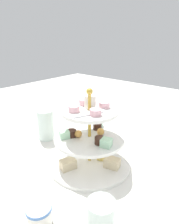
# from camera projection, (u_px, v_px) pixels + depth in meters

# --- Properties ---
(ground_plane) EXTENTS (2.40, 2.40, 0.00)m
(ground_plane) POSITION_uv_depth(u_px,v_px,m) (90.00, 163.00, 0.68)
(ground_plane) COLOR silver
(tiered_serving_stand) EXTENTS (0.28, 0.28, 0.26)m
(tiered_serving_stand) POSITION_uv_depth(u_px,v_px,m) (90.00, 142.00, 0.66)
(tiered_serving_stand) COLOR white
(tiered_serving_stand) RESTS_ON ground_plane
(water_glass_tall_right) EXTENTS (0.07, 0.07, 0.12)m
(water_glass_tall_right) POSITION_uv_depth(u_px,v_px,m) (46.00, 125.00, 0.83)
(water_glass_tall_right) COLOR silver
(water_glass_tall_right) RESTS_ON ground_plane
(water_glass_short_left) EXTENTS (0.06, 0.06, 0.08)m
(water_glass_short_left) POSITION_uv_depth(u_px,v_px,m) (101.00, 216.00, 0.44)
(water_glass_short_left) COLOR silver
(water_glass_short_left) RESTS_ON ground_plane
(teacup_with_saucer) EXTENTS (0.09, 0.09, 0.05)m
(teacup_with_saucer) POSITION_uv_depth(u_px,v_px,m) (40.00, 216.00, 0.45)
(teacup_with_saucer) COLOR white
(teacup_with_saucer) RESTS_ON ground_plane
(butter_knife_left) EXTENTS (0.05, 0.17, 0.00)m
(butter_knife_left) POSITION_uv_depth(u_px,v_px,m) (127.00, 130.00, 0.92)
(butter_knife_left) COLOR silver
(butter_knife_left) RESTS_ON ground_plane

